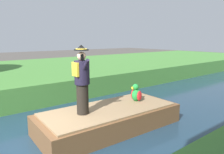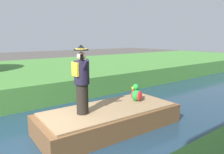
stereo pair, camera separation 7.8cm
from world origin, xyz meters
TOP-DOWN VIEW (x-y plane):
  - ground_plane at (0.00, 0.00)m, footprint 80.00×80.00m
  - canal_water at (0.00, 0.00)m, footprint 5.95×48.00m
  - boat at (0.00, 1.84)m, footprint 1.95×4.26m
  - person_pirate at (-0.08, 0.98)m, footprint 0.61×0.42m
  - parrot_plush at (-0.04, 2.96)m, footprint 0.36×0.35m

SIDE VIEW (x-z plane):
  - ground_plane at x=0.00m, z-range 0.00..0.00m
  - canal_water at x=0.00m, z-range 0.00..0.10m
  - boat at x=0.00m, z-range 0.10..0.71m
  - parrot_plush at x=-0.04m, z-range 0.67..1.24m
  - person_pirate at x=-0.08m, z-range 0.71..2.56m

